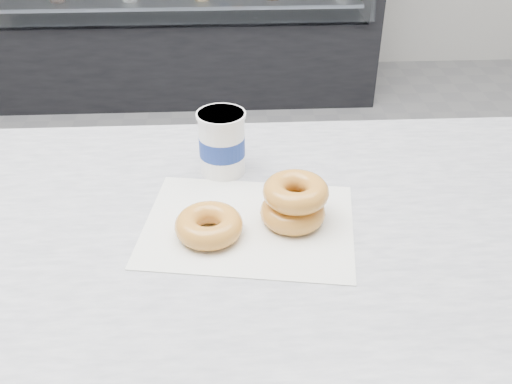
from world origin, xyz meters
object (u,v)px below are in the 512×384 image
donut_single (209,225)px  coffee_cup (222,142)px  display_case (170,10)px  donut_stack (294,202)px

donut_single → coffee_cup: 0.20m
display_case → coffee_cup: (0.32, -2.54, 0.47)m
donut_single → coffee_cup: size_ratio=0.91×
donut_stack → coffee_cup: (-0.12, 0.17, 0.02)m
donut_stack → display_case: bearing=99.2°
display_case → donut_stack: 2.78m
donut_stack → coffee_cup: 0.20m
donut_single → donut_stack: (0.14, 0.03, 0.02)m
display_case → donut_single: bearing=-83.8°
display_case → donut_stack: display_case is taller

